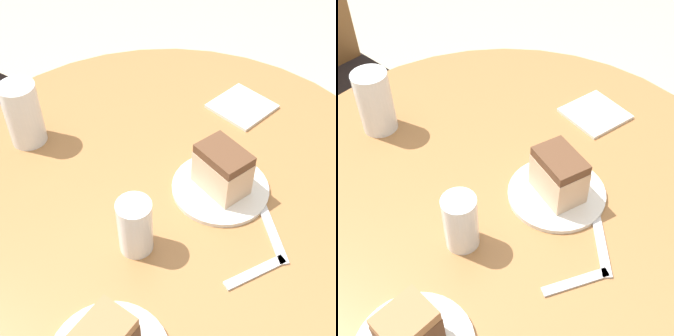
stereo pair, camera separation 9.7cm
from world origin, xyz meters
The scene contains 9 objects.
ground_plane centered at (0.00, 0.00, 0.00)m, with size 8.00×8.00×0.00m, color beige.
table centered at (0.00, 0.00, 0.55)m, with size 1.06×1.06×0.71m.
plate_near centered at (0.05, -0.10, 0.72)m, with size 0.20×0.20×0.01m.
cake_slice_near centered at (0.05, -0.10, 0.77)m, with size 0.10×0.12×0.10m.
glass_lemonade centered at (-0.17, -0.05, 0.76)m, with size 0.06×0.06×0.12m.
glass_water centered at (-0.08, 0.34, 0.78)m, with size 0.08×0.08×0.15m.
napkin_stack centered at (0.31, 0.00, 0.72)m, with size 0.15×0.15×0.01m.
fork centered at (0.02, -0.23, 0.72)m, with size 0.14×0.14×0.00m.
spoon centered at (-0.09, -0.26, 0.72)m, with size 0.12×0.07×0.00m.
Camera 1 is at (-0.55, -0.40, 1.44)m, focal length 50.00 mm.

